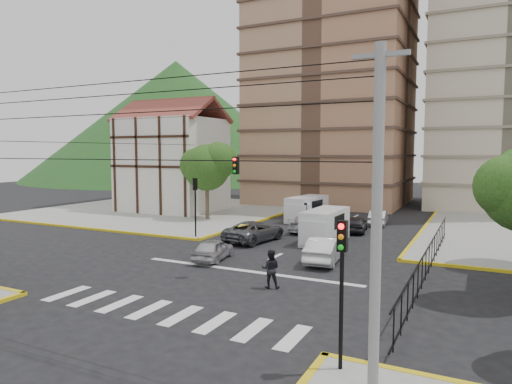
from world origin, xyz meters
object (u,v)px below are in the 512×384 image
Objects in this scene: traffic_light_nw at (195,197)px; van_left_lane at (306,210)px; pedestrian_crosswalk at (270,269)px; van_right_lane at (324,227)px; traffic_light_se at (342,270)px; car_silver_front_left at (213,249)px; car_white_front_right at (325,249)px.

traffic_light_nw is 12.54m from van_left_lane.
van_left_lane is 2.90× the size of pedestrian_crosswalk.
pedestrian_crosswalk is (10.23, -8.83, -2.18)m from traffic_light_nw.
pedestrian_crosswalk is at bearing -83.22° from van_right_lane.
traffic_light_se is at bearing -45.00° from traffic_light_nw.
van_right_lane is at bearing -128.09° from car_silver_front_left.
pedestrian_crosswalk is at bearing 137.24° from car_silver_front_left.
car_silver_front_left is 6.54m from pedestrian_crosswalk.
traffic_light_nw reaches higher than van_right_lane.
traffic_light_nw is at bearing -103.37° from van_left_lane.
car_white_front_right is (1.84, -5.40, -0.38)m from van_right_lane.
traffic_light_nw is at bearing -162.18° from van_right_lane.
traffic_light_nw is at bearing -56.71° from car_silver_front_left.
car_silver_front_left is (-10.81, 10.38, -2.47)m from traffic_light_se.
van_right_lane is at bearing 109.42° from traffic_light_se.
van_left_lane is at bearing 112.24° from traffic_light_se.
traffic_light_se is 8.91m from pedestrian_crosswalk.
van_left_lane is 1.43× the size of car_silver_front_left.
van_right_lane is 5.72m from car_white_front_right.
traffic_light_se reaches higher than car_silver_front_left.
car_white_front_right is at bearing -116.48° from pedestrian_crosswalk.
traffic_light_se is at bearing -59.77° from van_left_lane.
car_white_front_right is at bearing -167.17° from car_silver_front_left.
van_left_lane is (4.51, 11.53, -1.98)m from traffic_light_nw.
pedestrian_crosswalk is at bearing 77.34° from car_white_front_right.
van_right_lane is (-6.45, 18.30, -1.96)m from traffic_light_se.
van_left_lane is at bearing -71.15° from car_white_front_right.
car_silver_front_left is (0.28, -16.75, -0.49)m from van_left_lane.
van_right_lane reaches higher than car_white_front_right.
pedestrian_crosswalk is (1.08, -11.52, -0.22)m from van_right_lane.
car_white_front_right is 6.17m from pedestrian_crosswalk.
car_white_front_right is at bearing -13.85° from traffic_light_nw.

